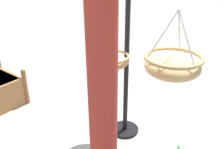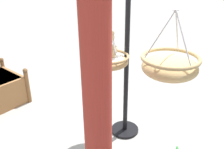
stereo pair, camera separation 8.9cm
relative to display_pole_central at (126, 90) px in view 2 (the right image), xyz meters
name	(u,v)px [view 2 (the right image)]	position (x,y,z in m)	size (l,w,h in m)	color
ground_plane	(114,127)	(0.20, 0.01, -0.76)	(40.00, 40.00, 0.00)	gray
display_pole_central	(126,90)	(0.00, 0.00, 0.00)	(0.44, 0.44, 2.45)	black
hanging_basket_with_teddy	(109,60)	(0.15, 0.25, 0.53)	(0.56, 0.56, 0.56)	#A37F51
teddy_bear	(108,48)	(0.15, 0.27, 0.71)	(0.29, 0.25, 0.42)	tan
hanging_basket_left_high	(170,66)	(-0.84, 0.81, 0.85)	(0.57, 0.57, 0.65)	tan
greenhouse_pillar_left	(98,120)	(-0.50, 1.57, 0.59)	(0.44, 0.44, 2.81)	#9E2D23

